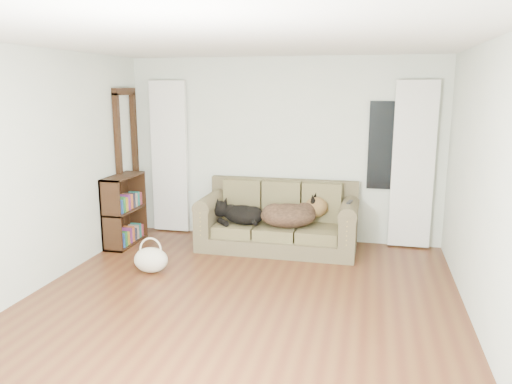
% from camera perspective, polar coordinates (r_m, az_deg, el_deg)
% --- Properties ---
extents(floor, '(5.00, 5.00, 0.00)m').
position_cam_1_polar(floor, '(5.17, -2.21, -13.08)').
color(floor, '#4C2515').
rests_on(floor, ground).
extents(ceiling, '(5.00, 5.00, 0.00)m').
position_cam_1_polar(ceiling, '(4.70, -2.47, 17.00)').
color(ceiling, white).
rests_on(ceiling, ground).
extents(wall_back, '(4.50, 0.04, 2.60)m').
position_cam_1_polar(wall_back, '(7.18, 3.02, 4.84)').
color(wall_back, silver).
rests_on(wall_back, ground).
extents(wall_left, '(0.04, 5.00, 2.60)m').
position_cam_1_polar(wall_left, '(5.78, -24.38, 2.07)').
color(wall_left, silver).
rests_on(wall_left, ground).
extents(wall_right, '(0.04, 5.00, 2.60)m').
position_cam_1_polar(wall_right, '(4.70, 25.12, -0.04)').
color(wall_right, silver).
rests_on(wall_right, ground).
extents(curtain_left, '(0.55, 0.08, 2.25)m').
position_cam_1_polar(curtain_left, '(7.61, -9.84, 3.94)').
color(curtain_left, white).
rests_on(curtain_left, ground).
extents(curtain_right, '(0.55, 0.08, 2.25)m').
position_cam_1_polar(curtain_right, '(7.03, 17.50, 2.91)').
color(curtain_right, white).
rests_on(curtain_right, ground).
extents(window_pane, '(0.50, 0.03, 1.20)m').
position_cam_1_polar(window_pane, '(7.03, 14.74, 5.13)').
color(window_pane, black).
rests_on(window_pane, wall_back).
extents(door_casing, '(0.07, 0.60, 2.10)m').
position_cam_1_polar(door_casing, '(7.50, -14.44, 2.85)').
color(door_casing, black).
rests_on(door_casing, ground).
extents(sofa, '(2.12, 0.92, 0.87)m').
position_cam_1_polar(sofa, '(6.82, 2.52, -2.81)').
color(sofa, '#413A29').
rests_on(sofa, floor).
extents(dog_black_lab, '(0.73, 0.63, 0.26)m').
position_cam_1_polar(dog_black_lab, '(6.83, -1.76, -2.53)').
color(dog_black_lab, black).
rests_on(dog_black_lab, sofa).
extents(dog_shepherd, '(0.88, 0.71, 0.34)m').
position_cam_1_polar(dog_shepherd, '(6.70, 4.09, -2.75)').
color(dog_shepherd, black).
rests_on(dog_shepherd, sofa).
extents(tv_remote, '(0.08, 0.18, 0.02)m').
position_cam_1_polar(tv_remote, '(6.54, 10.66, -1.12)').
color(tv_remote, black).
rests_on(tv_remote, sofa).
extents(tote_bag, '(0.51, 0.45, 0.30)m').
position_cam_1_polar(tote_bag, '(6.16, -11.92, -7.53)').
color(tote_bag, beige).
rests_on(tote_bag, floor).
extents(bookshelf, '(0.35, 0.81, 0.98)m').
position_cam_1_polar(bookshelf, '(7.23, -14.80, -1.94)').
color(bookshelf, black).
rests_on(bookshelf, floor).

